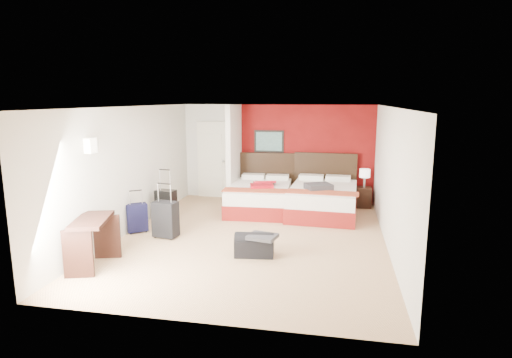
% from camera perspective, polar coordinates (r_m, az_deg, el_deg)
% --- Properties ---
extents(ground, '(6.50, 6.50, 0.00)m').
position_cam_1_polar(ground, '(8.29, -0.46, -7.86)').
color(ground, '#D4AE82').
rests_on(ground, ground).
extents(room_walls, '(5.02, 6.52, 2.50)m').
position_cam_1_polar(room_walls, '(9.68, -6.98, 2.44)').
color(room_walls, silver).
rests_on(room_walls, ground).
extents(red_accent_panel, '(3.50, 0.04, 2.50)m').
position_cam_1_polar(red_accent_panel, '(11.04, 6.68, 3.44)').
color(red_accent_panel, maroon).
rests_on(red_accent_panel, ground).
extents(partition_wall, '(0.12, 1.20, 2.50)m').
position_cam_1_polar(partition_wall, '(10.71, -2.97, 3.27)').
color(partition_wall, silver).
rests_on(partition_wall, ground).
extents(entry_door, '(0.82, 0.06, 2.05)m').
position_cam_1_polar(entry_door, '(11.50, -5.89, 2.62)').
color(entry_door, silver).
rests_on(entry_door, ground).
extents(bed_left, '(1.53, 2.11, 0.61)m').
position_cam_1_polar(bed_left, '(10.16, 0.50, -2.55)').
color(bed_left, white).
rests_on(bed_left, ground).
extents(bed_right, '(1.61, 2.22, 0.65)m').
position_cam_1_polar(bed_right, '(9.94, 9.02, -2.89)').
color(bed_right, white).
rests_on(bed_right, ground).
extents(red_suitcase_open, '(0.70, 0.84, 0.09)m').
position_cam_1_polar(red_suitcase_open, '(9.97, 0.96, -0.74)').
color(red_suitcase_open, '#A30E1B').
rests_on(red_suitcase_open, bed_left).
extents(jacket_bundle, '(0.69, 0.64, 0.13)m').
position_cam_1_polar(jacket_bundle, '(9.56, 8.42, -1.02)').
color(jacket_bundle, '#3A3A3F').
rests_on(jacket_bundle, bed_right).
extents(nightstand, '(0.36, 0.36, 0.50)m').
position_cam_1_polar(nightstand, '(10.79, 14.31, -2.40)').
color(nightstand, black).
rests_on(nightstand, ground).
extents(table_lamp, '(0.33, 0.33, 0.45)m').
position_cam_1_polar(table_lamp, '(10.69, 14.43, 0.09)').
color(table_lamp, white).
rests_on(table_lamp, nightstand).
extents(suitcase_black, '(0.46, 0.33, 0.64)m').
position_cam_1_polar(suitcase_black, '(9.58, -12.03, -3.52)').
color(suitcase_black, black).
rests_on(suitcase_black, ground).
extents(suitcase_charcoal, '(0.50, 0.35, 0.68)m').
position_cam_1_polar(suitcase_charcoal, '(8.36, -12.10, -5.50)').
color(suitcase_charcoal, black).
rests_on(suitcase_charcoal, ground).
extents(suitcase_navy, '(0.46, 0.43, 0.55)m').
position_cam_1_polar(suitcase_navy, '(8.84, -15.75, -5.19)').
color(suitcase_navy, black).
rests_on(suitcase_navy, ground).
extents(duffel_bag, '(0.70, 0.43, 0.34)m').
position_cam_1_polar(duffel_bag, '(7.31, -0.23, -9.05)').
color(duffel_bag, black).
rests_on(duffel_bag, ground).
extents(jacket_draped, '(0.54, 0.48, 0.06)m').
position_cam_1_polar(jacket_draped, '(7.17, 0.88, -7.77)').
color(jacket_draped, '#36353A').
rests_on(jacket_draped, duffel_bag).
extents(desk, '(0.73, 1.06, 0.81)m').
position_cam_1_polar(desk, '(7.23, -21.09, -8.05)').
color(desk, black).
rests_on(desk, ground).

